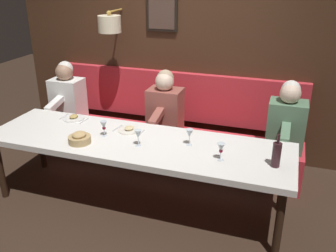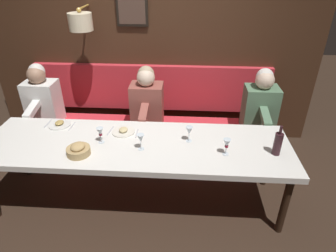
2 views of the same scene
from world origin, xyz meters
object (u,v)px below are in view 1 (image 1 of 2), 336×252
at_px(diner_near, 165,105).
at_px(wine_glass_1, 138,135).
at_px(diner_nearest, 287,119).
at_px(wine_glass_2, 104,126).
at_px(wine_glass_3, 189,134).
at_px(dining_table, 136,146).
at_px(diner_middle, 67,94).
at_px(bread_bowl, 80,138).
at_px(wine_glass_0, 221,148).
at_px(wine_bottle, 276,154).

height_order(diner_near, wine_glass_1, diner_near).
height_order(diner_nearest, wine_glass_2, diner_nearest).
bearing_deg(wine_glass_3, dining_table, 97.91).
xyz_separation_m(dining_table, wine_glass_1, (-0.10, -0.07, 0.17)).
xyz_separation_m(diner_nearest, diner_middle, (0.00, 2.75, 0.00)).
bearing_deg(wine_glass_2, bread_bowl, 144.43).
relative_size(diner_nearest, wine_glass_0, 4.82).
bearing_deg(diner_near, dining_table, 179.82).
height_order(dining_table, wine_glass_0, wine_glass_0).
height_order(wine_glass_0, bread_bowl, wine_glass_0).
xyz_separation_m(wine_glass_1, wine_glass_2, (0.10, 0.42, -0.00)).
bearing_deg(diner_nearest, bread_bowl, 120.16).
height_order(diner_near, wine_glass_0, diner_near).
relative_size(wine_glass_2, bread_bowl, 0.75).
height_order(wine_glass_3, bread_bowl, wine_glass_3).
xyz_separation_m(dining_table, wine_bottle, (-0.10, -1.35, 0.17)).
height_order(diner_middle, wine_glass_2, diner_middle).
bearing_deg(wine_glass_1, diner_middle, 55.35).
distance_m(diner_middle, wine_glass_3, 2.05).
bearing_deg(wine_glass_2, wine_glass_1, -102.92).
xyz_separation_m(dining_table, diner_near, (0.88, -0.00, 0.13)).
distance_m(diner_middle, wine_bottle, 2.87).
height_order(diner_nearest, diner_near, same).
distance_m(diner_nearest, diner_near, 1.40).
bearing_deg(bread_bowl, diner_nearest, -59.84).
height_order(diner_middle, wine_glass_1, diner_middle).
xyz_separation_m(diner_nearest, diner_near, (0.00, 1.40, 0.00)).
distance_m(wine_glass_0, wine_bottle, 0.47).
xyz_separation_m(wine_glass_1, wine_bottle, (0.01, -1.28, -0.00)).
distance_m(diner_near, bread_bowl, 1.22).
bearing_deg(wine_glass_1, diner_near, 3.95).
height_order(dining_table, wine_glass_3, wine_glass_3).
bearing_deg(diner_middle, wine_glass_0, -114.46).
relative_size(diner_near, wine_bottle, 2.64).
xyz_separation_m(diner_middle, wine_glass_1, (-0.98, -1.42, 0.04)).
bearing_deg(dining_table, wine_glass_1, -145.12).
bearing_deg(wine_glass_3, wine_glass_2, 95.21).
bearing_deg(dining_table, wine_glass_2, 91.02).
relative_size(wine_glass_0, wine_glass_1, 1.00).
bearing_deg(wine_glass_1, bread_bowl, 102.09).
bearing_deg(dining_table, diner_middle, 56.89).
xyz_separation_m(diner_middle, bread_bowl, (-1.11, -0.85, -0.03)).
relative_size(diner_nearest, diner_near, 1.00).
bearing_deg(diner_nearest, wine_glass_0, 152.58).
relative_size(diner_near, wine_glass_3, 4.82).
distance_m(diner_nearest, wine_glass_1, 1.66).
relative_size(wine_glass_3, wine_bottle, 0.55).
distance_m(dining_table, diner_nearest, 1.66).
height_order(wine_glass_0, wine_bottle, wine_bottle).
xyz_separation_m(diner_nearest, bread_bowl, (-1.11, 1.90, -0.03)).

